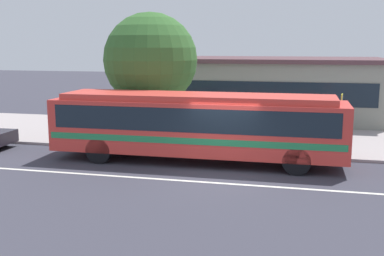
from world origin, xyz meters
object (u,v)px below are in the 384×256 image
(pedestrian_walking_along_curb, at_px, (334,130))
(bus_stop_sign, at_px, (341,116))
(pedestrian_standing_by_tree, at_px, (301,129))
(street_tree_near_stop, at_px, (150,60))
(transit_bus, at_px, (197,123))
(pedestrian_waiting_near_sign, at_px, (161,119))

(pedestrian_walking_along_curb, xyz_separation_m, bus_stop_sign, (0.24, -0.18, 0.62))
(pedestrian_walking_along_curb, bearing_deg, pedestrian_standing_by_tree, 176.44)
(street_tree_near_stop, bearing_deg, transit_bus, -48.72)
(pedestrian_walking_along_curb, bearing_deg, transit_bus, -157.47)
(pedestrian_waiting_near_sign, xyz_separation_m, pedestrian_walking_along_curb, (7.74, -1.22, -0.00))
(transit_bus, bearing_deg, pedestrian_standing_by_tree, 29.79)
(pedestrian_standing_by_tree, height_order, street_tree_near_stop, street_tree_near_stop)
(pedestrian_standing_by_tree, xyz_separation_m, street_tree_near_stop, (-6.93, 1.15, 2.78))
(street_tree_near_stop, bearing_deg, pedestrian_standing_by_tree, -9.44)
(transit_bus, height_order, bus_stop_sign, transit_bus)
(street_tree_near_stop, bearing_deg, pedestrian_waiting_near_sign, -1.56)
(transit_bus, height_order, pedestrian_waiting_near_sign, transit_bus)
(pedestrian_waiting_near_sign, relative_size, bus_stop_sign, 0.67)
(pedestrian_waiting_near_sign, height_order, street_tree_near_stop, street_tree_near_stop)
(pedestrian_waiting_near_sign, relative_size, pedestrian_standing_by_tree, 1.02)
(pedestrian_waiting_near_sign, bearing_deg, pedestrian_standing_by_tree, -10.04)
(pedestrian_waiting_near_sign, relative_size, street_tree_near_stop, 0.28)
(pedestrian_waiting_near_sign, distance_m, pedestrian_standing_by_tree, 6.54)
(pedestrian_standing_by_tree, bearing_deg, street_tree_near_stop, 170.56)
(pedestrian_walking_along_curb, xyz_separation_m, pedestrian_standing_by_tree, (-1.30, 0.08, -0.03))
(pedestrian_walking_along_curb, height_order, street_tree_near_stop, street_tree_near_stop)
(transit_bus, distance_m, pedestrian_waiting_near_sign, 4.24)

